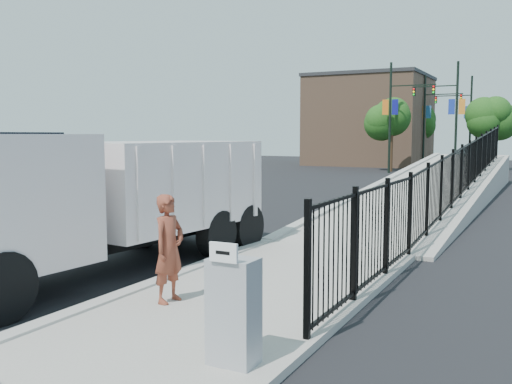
% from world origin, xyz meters
% --- Properties ---
extents(ground, '(120.00, 120.00, 0.00)m').
position_xyz_m(ground, '(0.00, 0.00, 0.00)').
color(ground, black).
rests_on(ground, ground).
extents(sidewalk, '(3.55, 12.00, 0.12)m').
position_xyz_m(sidewalk, '(1.93, -2.00, 0.06)').
color(sidewalk, '#9E998E').
rests_on(sidewalk, ground).
extents(curb, '(0.30, 12.00, 0.16)m').
position_xyz_m(curb, '(0.00, -2.00, 0.08)').
color(curb, '#ADAAA3').
rests_on(curb, ground).
extents(ramp, '(3.95, 24.06, 3.19)m').
position_xyz_m(ramp, '(2.12, 16.00, 0.00)').
color(ramp, '#9E998E').
rests_on(ramp, ground).
extents(iron_fence, '(0.10, 28.00, 1.80)m').
position_xyz_m(iron_fence, '(3.55, 12.00, 0.90)').
color(iron_fence, black).
rests_on(iron_fence, ground).
extents(truck, '(3.38, 8.53, 2.85)m').
position_xyz_m(truck, '(-1.72, -0.24, 1.60)').
color(truck, black).
rests_on(truck, ground).
extents(worker, '(0.44, 0.65, 1.73)m').
position_xyz_m(worker, '(0.96, -1.46, 0.99)').
color(worker, brown).
rests_on(worker, sidewalk).
extents(utility_cabinet, '(0.55, 0.40, 1.25)m').
position_xyz_m(utility_cabinet, '(3.10, -3.14, 0.75)').
color(utility_cabinet, gray).
rests_on(utility_cabinet, sidewalk).
extents(arrow_sign, '(0.35, 0.04, 0.22)m').
position_xyz_m(arrow_sign, '(3.10, -3.36, 1.48)').
color(arrow_sign, white).
rests_on(arrow_sign, utility_cabinet).
extents(light_pole_0, '(3.77, 0.22, 8.00)m').
position_xyz_m(light_pole_0, '(-3.97, 32.85, 4.36)').
color(light_pole_0, black).
rests_on(light_pole_0, ground).
extents(light_pole_1, '(3.78, 0.22, 8.00)m').
position_xyz_m(light_pole_1, '(-0.19, 34.39, 4.36)').
color(light_pole_1, black).
rests_on(light_pole_1, ground).
extents(light_pole_2, '(3.77, 0.22, 8.00)m').
position_xyz_m(light_pole_2, '(-3.54, 43.09, 4.36)').
color(light_pole_2, black).
rests_on(light_pole_2, ground).
extents(light_pole_3, '(3.78, 0.22, 8.00)m').
position_xyz_m(light_pole_3, '(-0.57, 45.51, 4.36)').
color(light_pole_3, black).
rests_on(light_pole_3, ground).
extents(tree_0, '(2.97, 2.97, 5.49)m').
position_xyz_m(tree_0, '(-4.62, 34.56, 3.96)').
color(tree_0, '#382314').
rests_on(tree_0, ground).
extents(tree_1, '(2.75, 2.75, 5.37)m').
position_xyz_m(tree_1, '(1.77, 39.26, 3.95)').
color(tree_1, '#382314').
rests_on(tree_1, ground).
extents(tree_2, '(3.09, 3.09, 5.54)m').
position_xyz_m(tree_2, '(-4.99, 46.56, 3.97)').
color(tree_2, '#382314').
rests_on(tree_2, ground).
extents(building, '(10.00, 10.00, 8.00)m').
position_xyz_m(building, '(-9.00, 44.00, 4.00)').
color(building, '#8C664C').
rests_on(building, ground).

